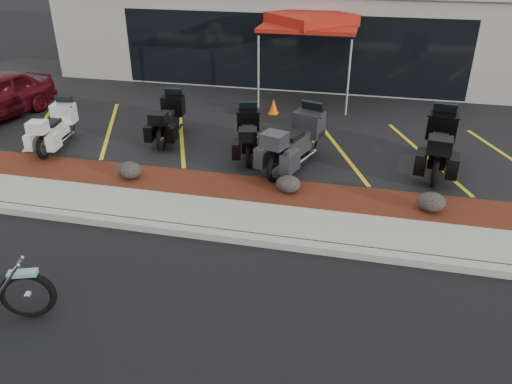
% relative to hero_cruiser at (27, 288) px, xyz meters
% --- Properties ---
extents(ground, '(90.00, 90.00, 0.00)m').
position_rel_hero_cruiser_xyz_m(ground, '(1.81, 1.84, -0.55)').
color(ground, black).
rests_on(ground, ground).
extents(curb, '(24.00, 0.25, 0.15)m').
position_rel_hero_cruiser_xyz_m(curb, '(1.81, 2.74, -0.47)').
color(curb, gray).
rests_on(curb, ground).
extents(sidewalk, '(24.00, 1.20, 0.15)m').
position_rel_hero_cruiser_xyz_m(sidewalk, '(1.81, 3.44, -0.47)').
color(sidewalk, gray).
rests_on(sidewalk, ground).
extents(mulch_bed, '(24.00, 1.20, 0.16)m').
position_rel_hero_cruiser_xyz_m(mulch_bed, '(1.81, 4.64, -0.47)').
color(mulch_bed, '#3A150D').
rests_on(mulch_bed, ground).
extents(upper_lot, '(26.00, 9.60, 0.15)m').
position_rel_hero_cruiser_xyz_m(upper_lot, '(1.81, 10.04, -0.47)').
color(upper_lot, black).
rests_on(upper_lot, ground).
extents(dealership_building, '(18.00, 8.16, 4.00)m').
position_rel_hero_cruiser_xyz_m(dealership_building, '(1.81, 16.31, 1.46)').
color(dealership_building, gray).
rests_on(dealership_building, ground).
extents(boulder_left, '(0.56, 0.46, 0.39)m').
position_rel_hero_cruiser_xyz_m(boulder_left, '(-0.55, 4.52, -0.19)').
color(boulder_left, black).
rests_on(boulder_left, mulch_bed).
extents(boulder_mid, '(0.54, 0.45, 0.38)m').
position_rel_hero_cruiser_xyz_m(boulder_mid, '(3.14, 4.66, -0.20)').
color(boulder_mid, black).
rests_on(boulder_mid, mulch_bed).
extents(boulder_right, '(0.57, 0.47, 0.40)m').
position_rel_hero_cruiser_xyz_m(boulder_right, '(6.11, 4.49, -0.19)').
color(boulder_right, black).
rests_on(boulder_right, mulch_bed).
extents(hero_cruiser, '(3.18, 1.77, 1.09)m').
position_rel_hero_cruiser_xyz_m(hero_cruiser, '(0.00, 0.00, 0.00)').
color(hero_cruiser, '#6CA996').
rests_on(hero_cruiser, ground).
extents(touring_white, '(1.04, 2.13, 1.19)m').
position_rel_hero_cruiser_xyz_m(touring_white, '(-3.33, 6.55, 0.20)').
color(touring_white, silver).
rests_on(touring_white, upper_lot).
extents(touring_black_front, '(1.06, 2.19, 1.23)m').
position_rel_hero_cruiser_xyz_m(touring_black_front, '(-0.68, 7.79, 0.22)').
color(touring_black_front, black).
rests_on(touring_black_front, upper_lot).
extents(touring_black_mid, '(1.24, 2.17, 1.19)m').
position_rel_hero_cruiser_xyz_m(touring_black_mid, '(1.63, 7.17, 0.20)').
color(touring_black_mid, black).
rests_on(touring_black_mid, upper_lot).
extents(touring_grey, '(1.66, 2.62, 1.43)m').
position_rel_hero_cruiser_xyz_m(touring_grey, '(3.33, 6.81, 0.32)').
color(touring_grey, '#2A2A2F').
rests_on(touring_grey, upper_lot).
extents(touring_black_rear, '(1.25, 2.54, 1.42)m').
position_rel_hero_cruiser_xyz_m(touring_black_rear, '(6.49, 7.40, 0.31)').
color(touring_black_rear, black).
rests_on(touring_black_rear, upper_lot).
extents(traffic_cone, '(0.30, 0.30, 0.47)m').
position_rel_hero_cruiser_xyz_m(traffic_cone, '(1.79, 9.81, -0.16)').
color(traffic_cone, '#F66208').
rests_on(traffic_cone, upper_lot).
extents(popup_canopy, '(3.10, 3.10, 2.79)m').
position_rel_hero_cruiser_xyz_m(popup_canopy, '(2.61, 11.59, 2.13)').
color(popup_canopy, silver).
rests_on(popup_canopy, upper_lot).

